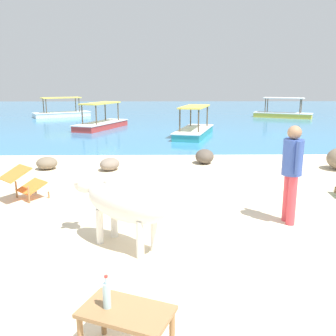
{
  "coord_description": "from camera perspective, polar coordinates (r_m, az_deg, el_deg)",
  "views": [
    {
      "loc": [
        -0.41,
        -4.62,
        2.33
      ],
      "look_at": [
        -0.27,
        3.0,
        0.55
      ],
      "focal_mm": 39.69,
      "sensor_mm": 36.0,
      "label": 1
    }
  ],
  "objects": [
    {
      "name": "person_standing",
      "position": [
        6.3,
        18.5,
        0.13
      ],
      "size": [
        0.32,
        0.51,
        1.62
      ],
      "rotation": [
        0.0,
        0.0,
        3.21
      ],
      "color": "#CC3D47",
      "rests_on": "sand_beach"
    },
    {
      "name": "sand_beach",
      "position": [
        5.19,
        3.71,
        -13.36
      ],
      "size": [
        18.0,
        14.0,
        0.04
      ],
      "primitive_type": "cube",
      "color": "beige",
      "rests_on": "ground"
    },
    {
      "name": "boat_white",
      "position": [
        25.95,
        -15.98,
        8.16
      ],
      "size": [
        3.76,
        2.83,
        1.29
      ],
      "rotation": [
        0.0,
        0.0,
        0.52
      ],
      "color": "white",
      "rests_on": "water_surface"
    },
    {
      "name": "low_bench_table",
      "position": [
        3.36,
        -6.41,
        -21.88
      ],
      "size": [
        0.87,
        0.7,
        0.45
      ],
      "rotation": [
        0.0,
        0.0,
        -0.4
      ],
      "color": "olive",
      "rests_on": "sand_beach"
    },
    {
      "name": "boat_teal",
      "position": [
        16.18,
        4.03,
        5.88
      ],
      "size": [
        2.13,
        3.85,
        1.29
      ],
      "rotation": [
        0.0,
        0.0,
        1.29
      ],
      "color": "teal",
      "rests_on": "water_surface"
    },
    {
      "name": "water_surface",
      "position": [
        26.73,
        -0.14,
        8.16
      ],
      "size": [
        60.0,
        36.0,
        0.03
      ],
      "primitive_type": "cube",
      "color": "teal",
      "rests_on": "ground"
    },
    {
      "name": "shore_rock_medium",
      "position": [
        10.65,
        5.64,
        1.79
      ],
      "size": [
        0.63,
        0.73,
        0.41
      ],
      "primitive_type": "ellipsoid",
      "rotation": [
        0.0,
        0.0,
        1.4
      ],
      "color": "brown",
      "rests_on": "sand_beach"
    },
    {
      "name": "shore_rock_small",
      "position": [
        10.42,
        -18.11,
        0.72
      ],
      "size": [
        0.75,
        0.75,
        0.33
      ],
      "primitive_type": "ellipsoid",
      "rotation": [
        0.0,
        0.0,
        2.62
      ],
      "color": "#756651",
      "rests_on": "sand_beach"
    },
    {
      "name": "boat_yellow",
      "position": [
        25.64,
        17.21,
        8.02
      ],
      "size": [
        3.81,
        2.65,
        1.29
      ],
      "rotation": [
        0.0,
        0.0,
        5.83
      ],
      "color": "gold",
      "rests_on": "water_surface"
    },
    {
      "name": "deck_chair_far",
      "position": [
        7.83,
        -21.25,
        -1.87
      ],
      "size": [
        0.91,
        0.92,
        0.68
      ],
      "rotation": [
        0.0,
        0.0,
        0.81
      ],
      "color": "olive",
      "rests_on": "sand_beach"
    },
    {
      "name": "cow",
      "position": [
        5.22,
        -6.94,
        -5.1
      ],
      "size": [
        1.63,
        1.39,
        1.01
      ],
      "rotation": [
        0.0,
        0.0,
        2.47
      ],
      "color": "silver",
      "rests_on": "sand_beach"
    },
    {
      "name": "shore_rock_large",
      "position": [
        9.92,
        -8.94,
        0.6
      ],
      "size": [
        0.67,
        0.75,
        0.33
      ],
      "primitive_type": "ellipsoid",
      "rotation": [
        0.0,
        0.0,
        1.23
      ],
      "color": "gray",
      "rests_on": "sand_beach"
    },
    {
      "name": "bottle",
      "position": [
        3.3,
        -9.4,
        -18.65
      ],
      "size": [
        0.07,
        0.07,
        0.3
      ],
      "color": "#A3C6D1",
      "rests_on": "low_bench_table"
    },
    {
      "name": "boat_red",
      "position": [
        19.06,
        -10.2,
        6.81
      ],
      "size": [
        2.44,
        3.84,
        1.29
      ],
      "rotation": [
        0.0,
        0.0,
        4.33
      ],
      "color": "#C63833",
      "rests_on": "water_surface"
    }
  ]
}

